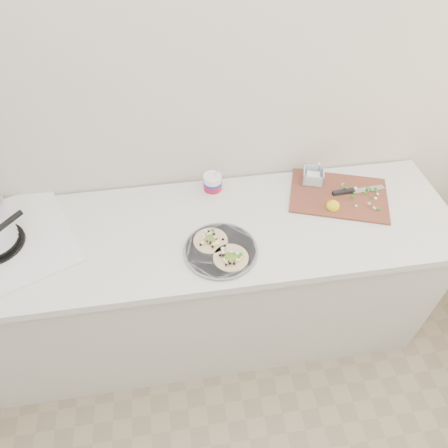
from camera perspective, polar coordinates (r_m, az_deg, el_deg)
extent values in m
cube|color=beige|center=(1.76, -7.04, 15.51)|extent=(3.50, 0.05, 2.60)
cube|color=silver|center=(2.15, -4.43, -9.12)|extent=(2.40, 0.62, 0.86)
cube|color=silver|center=(1.78, -5.17, -1.41)|extent=(2.44, 0.66, 0.04)
cylinder|color=slate|center=(1.68, -0.50, -3.81)|extent=(0.30, 0.30, 0.01)
cylinder|color=slate|center=(1.67, -0.50, -3.70)|extent=(0.31, 0.31, 0.00)
cylinder|color=white|center=(1.91, -1.63, 5.69)|extent=(0.09, 0.09, 0.10)
cylinder|color=#A51232|center=(1.91, -1.62, 5.58)|extent=(0.09, 0.09, 0.04)
cylinder|color=#192D99|center=(1.90, -1.64, 6.01)|extent=(0.09, 0.09, 0.01)
cube|color=brown|center=(2.00, 16.04, 3.99)|extent=(0.53, 0.45, 0.01)
cube|color=white|center=(2.03, 12.58, 6.52)|extent=(0.06, 0.06, 0.03)
ellipsoid|color=yellow|center=(1.90, 15.34, 2.67)|extent=(0.06, 0.06, 0.05)
cube|color=silver|center=(2.06, 19.85, 4.69)|extent=(0.17, 0.04, 0.00)
cube|color=black|center=(2.00, 16.68, 4.41)|extent=(0.11, 0.03, 0.02)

